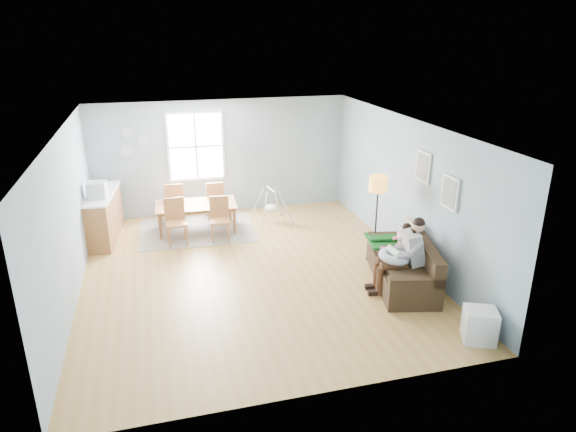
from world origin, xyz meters
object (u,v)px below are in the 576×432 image
object	(u,v)px
floor_lamp	(378,191)
chair_se	(220,216)
toddler	(400,242)
counter	(104,215)
dining_table	(197,218)
chair_nw	(175,200)
baby_swing	(271,208)
father	(404,253)
sofa	(405,267)
storage_cube	(479,325)
chair_ne	(215,198)
monitor	(97,190)
chair_sw	(176,218)

from	to	relation	value
floor_lamp	chair_se	world-z (taller)	floor_lamp
toddler	floor_lamp	world-z (taller)	floor_lamp
floor_lamp	counter	distance (m)	5.73
toddler	dining_table	size ratio (longest dim) A/B	0.49
dining_table	chair_nw	distance (m)	0.79
baby_swing	chair_se	bearing A→B (deg)	-152.31
father	sofa	bearing A→B (deg)	52.50
storage_cube	chair_se	size ratio (longest dim) A/B	0.60
chair_ne	father	bearing A→B (deg)	-58.82
baby_swing	father	bearing A→B (deg)	-69.64
sofa	father	size ratio (longest dim) A/B	1.65
floor_lamp	monitor	distance (m)	5.55
monitor	storage_cube	bearing A→B (deg)	-43.15
chair_se	chair_nw	size ratio (longest dim) A/B	0.98
toddler	monitor	size ratio (longest dim) A/B	2.17
chair_se	chair_nw	distance (m)	1.51
baby_swing	counter	bearing A→B (deg)	179.44
floor_lamp	chair_se	xyz separation A→B (m)	(-2.72, 1.80, -0.86)
chair_sw	monitor	size ratio (longest dim) A/B	2.47
toddler	counter	xyz separation A→B (m)	(-5.18, 3.32, -0.19)
counter	monitor	distance (m)	0.75
chair_sw	toddler	bearing A→B (deg)	-35.48
dining_table	chair_sw	distance (m)	0.80
storage_cube	monitor	xyz separation A→B (m)	(-5.42, 5.08, 0.94)
chair_ne	baby_swing	xyz separation A→B (m)	(1.21, -0.56, -0.16)
chair_se	baby_swing	size ratio (longest dim) A/B	1.02
floor_lamp	baby_swing	bearing A→B (deg)	120.64
counter	toddler	bearing A→B (deg)	-32.62
father	chair_se	bearing A→B (deg)	130.79
chair_nw	counter	xyz separation A→B (m)	(-1.51, -0.55, -0.03)
dining_table	baby_swing	world-z (taller)	baby_swing
chair_se	baby_swing	world-z (taller)	chair_se
storage_cube	chair_sw	size ratio (longest dim) A/B	0.58
father	dining_table	size ratio (longest dim) A/B	0.76
chair_sw	monitor	world-z (taller)	monitor
dining_table	chair_ne	size ratio (longest dim) A/B	1.88
dining_table	chair_se	xyz separation A→B (m)	(0.43, -0.63, 0.22)
chair_sw	monitor	bearing A→B (deg)	168.00
chair_sw	chair_se	size ratio (longest dim) A/B	1.03
toddler	chair_se	distance (m)	3.85
floor_lamp	chair_sw	size ratio (longest dim) A/B	1.75
chair_se	counter	distance (m)	2.46
dining_table	chair_nw	size ratio (longest dim) A/B	1.82
floor_lamp	chair_ne	xyz separation A→B (m)	(-2.67, 3.02, -0.87)
chair_sw	floor_lamp	bearing A→B (deg)	-26.85
monitor	baby_swing	world-z (taller)	monitor
chair_nw	counter	world-z (taller)	counter
monitor	counter	bearing A→B (deg)	85.90
storage_cube	dining_table	bearing A→B (deg)	122.87
chair_ne	counter	world-z (taller)	counter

